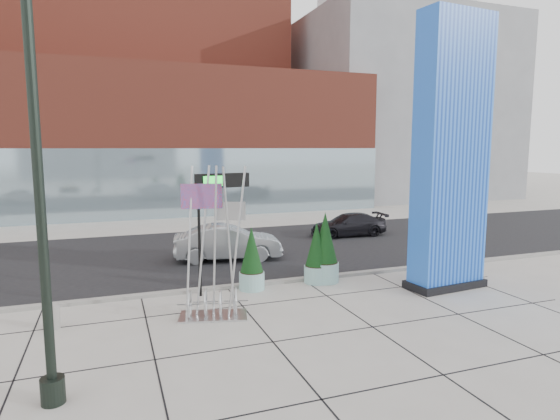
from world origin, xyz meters
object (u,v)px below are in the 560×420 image
object	(u,v)px
public_art_sculpture	(213,278)
car_silver_mid	(228,243)
blue_pylon	(451,159)
concrete_bollard	(53,317)
lamp_post	(42,231)
overhead_street_sign	(219,191)

from	to	relation	value
public_art_sculpture	car_silver_mid	size ratio (longest dim) A/B	0.95
public_art_sculpture	car_silver_mid	xyz separation A→B (m)	(2.12, 6.87, -0.41)
blue_pylon	public_art_sculpture	xyz separation A→B (m)	(-8.55, -0.08, -3.46)
blue_pylon	public_art_sculpture	size ratio (longest dim) A/B	2.11
concrete_bollard	lamp_post	bearing A→B (deg)	-84.47
blue_pylon	car_silver_mid	size ratio (longest dim) A/B	2.01
public_art_sculpture	car_silver_mid	distance (m)	7.21
concrete_bollard	car_silver_mid	distance (m)	9.06
blue_pylon	public_art_sculpture	world-z (taller)	blue_pylon
lamp_post	overhead_street_sign	distance (m)	7.46
blue_pylon	concrete_bollard	world-z (taller)	blue_pylon
blue_pylon	public_art_sculpture	bearing A→B (deg)	174.90
overhead_street_sign	car_silver_mid	xyz separation A→B (m)	(1.41, 4.75, -2.80)
public_art_sculpture	concrete_bollard	xyz separation A→B (m)	(-4.43, 0.63, -0.85)
blue_pylon	lamp_post	size ratio (longest dim) A/B	1.13
blue_pylon	concrete_bollard	bearing A→B (deg)	171.93
concrete_bollard	overhead_street_sign	bearing A→B (deg)	16.20
lamp_post	concrete_bollard	distance (m)	5.33
lamp_post	overhead_street_sign	bearing A→B (deg)	50.74
car_silver_mid	public_art_sculpture	bearing A→B (deg)	172.32
lamp_post	concrete_bollard	bearing A→B (deg)	95.53
public_art_sculpture	overhead_street_sign	world-z (taller)	public_art_sculpture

